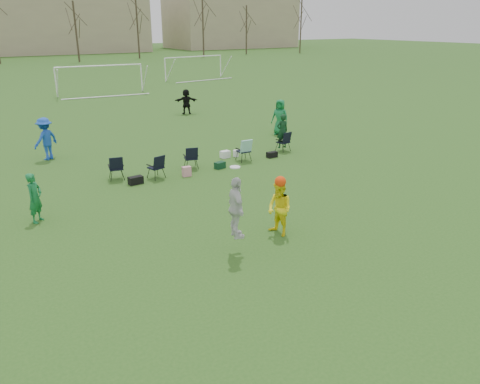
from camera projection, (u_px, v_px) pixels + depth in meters
ground at (284, 243)px, 13.31m from camera, size 260.00×260.00×0.00m
fielder_green_near at (35, 198)px, 14.48m from camera, size 0.67×0.69×1.59m
fielder_blue at (46, 139)px, 21.10m from camera, size 1.43×1.28×1.93m
fielder_green_far at (280, 117)px, 25.89m from camera, size 1.02×1.13×1.95m
fielder_black at (186, 102)px, 31.75m from camera, size 1.64×0.97×1.69m
center_contest at (261, 208)px, 12.97m from camera, size 2.38×1.35×2.49m
sideline_setup at (218, 152)px, 20.59m from camera, size 8.97×1.88×1.80m
goal_mid at (100, 72)px, 40.23m from camera, size 7.40×0.63×2.46m
goal_right at (194, 61)px, 50.95m from camera, size 7.35×1.14×2.46m
building_row at (19, 22)px, 91.41m from camera, size 126.00×16.00×13.00m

